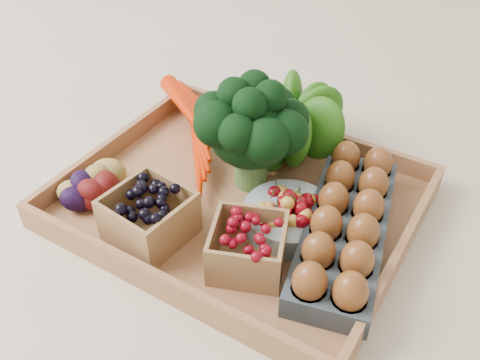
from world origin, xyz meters
The scene contains 10 objects.
ground centered at (0.00, 0.00, 0.00)m, with size 4.00×4.00×0.00m, color beige.
tray centered at (0.00, 0.00, 0.01)m, with size 0.55×0.45×0.01m, color #A26C44.
carrots centered at (-0.14, 0.09, 0.04)m, with size 0.24×0.17×0.06m, color red, non-canonical shape.
lettuce centered at (0.00, 0.17, 0.09)m, with size 0.15×0.15×0.15m, color #164A0B.
broccoli centered at (-0.01, 0.05, 0.09)m, with size 0.19×0.19×0.15m, color black, non-canonical shape.
cherry_bowl centered at (0.10, -0.01, 0.03)m, with size 0.14×0.14×0.04m, color #8C9EA5.
egg_carton centered at (0.18, 0.00, 0.03)m, with size 0.12×0.34×0.04m, color #353C44.
potatoes centered at (-0.21, -0.12, 0.05)m, with size 0.13×0.13×0.07m, color #460B0B, non-canonical shape.
punnet_blackberry centered at (-0.08, -0.14, 0.05)m, with size 0.11×0.11×0.08m, color black.
punnet_raspberry centered at (0.08, -0.11, 0.05)m, with size 0.10×0.10×0.07m, color #66040F.
Camera 1 is at (0.35, -0.57, 0.61)m, focal length 40.00 mm.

